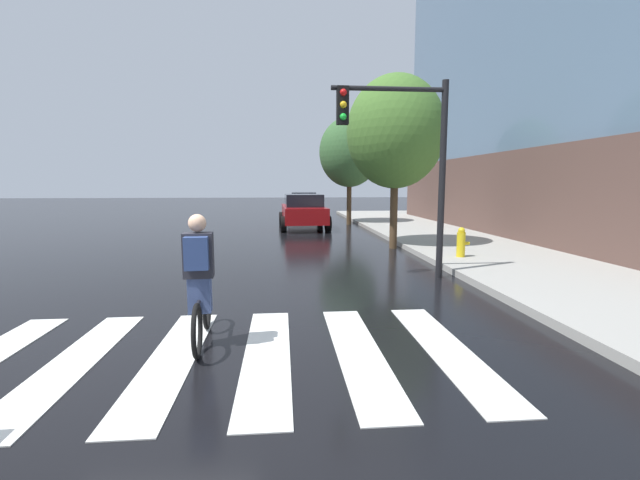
# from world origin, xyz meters

# --- Properties ---
(ground_plane) EXTENTS (120.00, 120.00, 0.00)m
(ground_plane) POSITION_xyz_m (0.00, 0.00, 0.00)
(ground_plane) COLOR black
(crosswalk_stripes) EXTENTS (8.36, 3.31, 0.01)m
(crosswalk_stripes) POSITION_xyz_m (-0.21, 0.00, 0.01)
(crosswalk_stripes) COLOR silver
(crosswalk_stripes) RESTS_ON ground
(sedan_mid) EXTENTS (2.26, 4.63, 1.58)m
(sedan_mid) POSITION_xyz_m (2.65, 14.74, 0.82)
(sedan_mid) COLOR maroon
(sedan_mid) RESTS_ON ground
(sedan_far) EXTENTS (2.25, 4.44, 1.50)m
(sedan_far) POSITION_xyz_m (3.14, 23.44, 0.77)
(sedan_far) COLOR #B7B7BC
(sedan_far) RESTS_ON ground
(cyclist) EXTENTS (0.37, 1.71, 1.69)m
(cyclist) POSITION_xyz_m (0.62, 0.41, 0.84)
(cyclist) COLOR black
(cyclist) RESTS_ON ground
(traffic_light_near) EXTENTS (2.47, 0.28, 4.20)m
(traffic_light_near) POSITION_xyz_m (4.26, 3.98, 2.86)
(traffic_light_near) COLOR black
(traffic_light_near) RESTS_ON ground
(fire_hydrant) EXTENTS (0.33, 0.22, 0.78)m
(fire_hydrant) POSITION_xyz_m (6.34, 5.76, 0.53)
(fire_hydrant) COLOR gold
(fire_hydrant) RESTS_ON sidewalk
(street_tree_near) EXTENTS (3.04, 3.04, 5.41)m
(street_tree_near) POSITION_xyz_m (5.21, 8.37, 3.65)
(street_tree_near) COLOR #4C3823
(street_tree_near) RESTS_ON ground
(street_tree_mid) EXTENTS (3.01, 3.01, 5.35)m
(street_tree_mid) POSITION_xyz_m (5.05, 16.47, 3.61)
(street_tree_mid) COLOR #4C3823
(street_tree_mid) RESTS_ON ground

